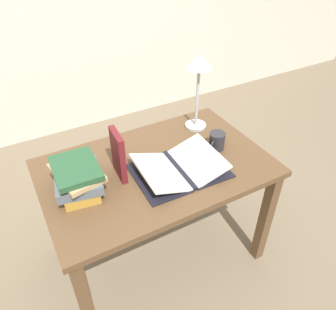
{
  "coord_description": "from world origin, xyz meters",
  "views": [
    {
      "loc": [
        -0.61,
        -1.23,
        1.86
      ],
      "look_at": [
        0.05,
        -0.04,
        0.83
      ],
      "focal_mm": 35.0,
      "sensor_mm": 36.0,
      "label": 1
    }
  ],
  "objects_px": {
    "open_book": "(179,168)",
    "book_stack_tall": "(78,178)",
    "reading_lamp": "(199,72)",
    "coffee_mug": "(217,141)",
    "book_standing_upright": "(118,155)"
  },
  "relations": [
    {
      "from": "open_book",
      "to": "reading_lamp",
      "type": "xyz_separation_m",
      "value": [
        0.32,
        0.33,
        0.34
      ]
    },
    {
      "from": "book_stack_tall",
      "to": "book_standing_upright",
      "type": "height_order",
      "value": "book_standing_upright"
    },
    {
      "from": "book_standing_upright",
      "to": "reading_lamp",
      "type": "xyz_separation_m",
      "value": [
        0.6,
        0.21,
        0.24
      ]
    },
    {
      "from": "book_stack_tall",
      "to": "reading_lamp",
      "type": "bearing_deg",
      "value": 15.14
    },
    {
      "from": "open_book",
      "to": "reading_lamp",
      "type": "relative_size",
      "value": 1.03
    },
    {
      "from": "book_stack_tall",
      "to": "book_standing_upright",
      "type": "distance_m",
      "value": 0.22
    },
    {
      "from": "book_standing_upright",
      "to": "coffee_mug",
      "type": "distance_m",
      "value": 0.58
    },
    {
      "from": "reading_lamp",
      "to": "coffee_mug",
      "type": "xyz_separation_m",
      "value": [
        -0.02,
        -0.25,
        -0.32
      ]
    },
    {
      "from": "reading_lamp",
      "to": "book_standing_upright",
      "type": "bearing_deg",
      "value": -160.92
    },
    {
      "from": "open_book",
      "to": "book_stack_tall",
      "type": "relative_size",
      "value": 1.63
    },
    {
      "from": "open_book",
      "to": "book_stack_tall",
      "type": "bearing_deg",
      "value": 169.68
    },
    {
      "from": "book_stack_tall",
      "to": "coffee_mug",
      "type": "relative_size",
      "value": 2.58
    },
    {
      "from": "open_book",
      "to": "coffee_mug",
      "type": "relative_size",
      "value": 4.2
    },
    {
      "from": "book_stack_tall",
      "to": "book_standing_upright",
      "type": "relative_size",
      "value": 1.15
    },
    {
      "from": "reading_lamp",
      "to": "coffee_mug",
      "type": "bearing_deg",
      "value": -95.01
    }
  ]
}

